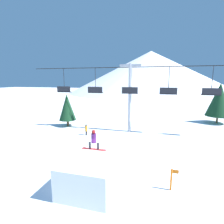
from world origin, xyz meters
TOP-DOWN VIEW (x-y plane):
  - ground_plane at (0.00, 0.00)m, footprint 220.00×220.00m
  - mountain_ridge at (0.00, 77.29)m, footprint 75.82×75.82m
  - snow_ramp at (0.86, -0.82)m, footprint 2.79×3.28m
  - snowboarder at (0.57, 0.50)m, footprint 1.58×0.30m
  - chairlift at (1.15, 10.61)m, footprint 24.49×0.44m
  - pine_tree_near at (-7.11, 10.99)m, footprint 2.17×2.17m
  - pine_tree_far at (12.44, 17.80)m, footprint 3.29×3.29m
  - trail_marker at (5.23, 0.15)m, footprint 0.41×0.10m
  - distant_skier at (-3.21, 8.01)m, footprint 0.24×0.24m

SIDE VIEW (x-z plane):
  - ground_plane at x=0.00m, z-range 0.00..0.00m
  - distant_skier at x=-3.21m, z-range 0.05..1.28m
  - trail_marker at x=5.23m, z-range 0.05..1.31m
  - snow_ramp at x=0.86m, z-range 0.00..1.76m
  - snowboarder at x=0.57m, z-range 1.74..3.01m
  - pine_tree_near at x=-7.11m, z-range 0.41..4.63m
  - pine_tree_far at x=12.44m, z-range 0.51..6.14m
  - chairlift at x=1.15m, z-range 0.85..8.66m
  - mountain_ridge at x=0.00m, z-range 0.00..19.09m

